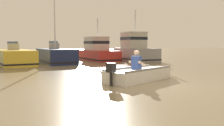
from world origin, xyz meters
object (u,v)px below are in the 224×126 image
(moored_boat_navy, at_px, (56,56))
(moored_boat_yellow, at_px, (15,58))
(rowboat_with_person, at_px, (140,74))
(moored_boat_red, at_px, (98,52))
(mooring_buoy, at_px, (133,64))
(moored_boat_grey, at_px, (135,50))

(moored_boat_navy, bearing_deg, moored_boat_yellow, -171.01)
(rowboat_with_person, distance_m, moored_boat_navy, 10.27)
(moored_boat_yellow, xyz_separation_m, moored_boat_navy, (2.83, 0.45, 0.03))
(rowboat_with_person, distance_m, moored_boat_yellow, 10.62)
(moored_boat_red, relative_size, mooring_buoy, 13.73)
(moored_boat_navy, height_order, mooring_buoy, moored_boat_navy)
(moored_boat_grey, bearing_deg, moored_boat_red, 148.91)
(rowboat_with_person, height_order, moored_boat_red, moored_boat_red)
(rowboat_with_person, bearing_deg, mooring_buoy, 65.00)
(moored_boat_red, relative_size, moored_boat_grey, 1.09)
(moored_boat_yellow, bearing_deg, rowboat_with_person, -66.20)
(moored_boat_navy, bearing_deg, moored_boat_grey, 1.56)
(mooring_buoy, bearing_deg, rowboat_with_person, -115.00)
(rowboat_with_person, bearing_deg, moored_boat_yellow, 113.80)
(moored_boat_yellow, distance_m, moored_boat_grey, 9.52)
(rowboat_with_person, relative_size, moored_boat_yellow, 0.70)
(rowboat_with_person, distance_m, moored_boat_grey, 11.60)
(moored_boat_yellow, height_order, moored_boat_navy, moored_boat_navy)
(moored_boat_navy, bearing_deg, mooring_buoy, -50.32)
(mooring_buoy, bearing_deg, moored_boat_navy, 129.68)
(rowboat_with_person, bearing_deg, moored_boat_navy, 98.14)
(moored_boat_red, bearing_deg, moored_boat_yellow, -161.30)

